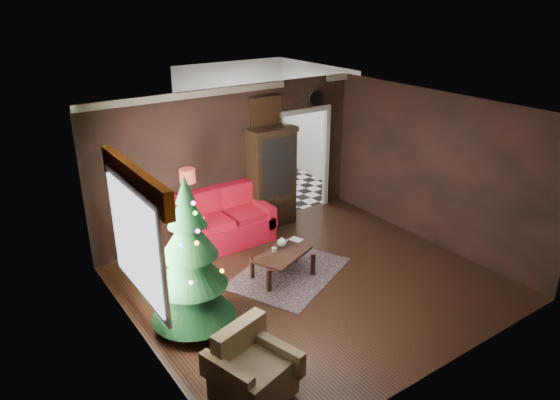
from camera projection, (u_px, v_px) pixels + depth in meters
floor at (312, 283)px, 8.27m from camera, size 5.50×5.50×0.00m
ceiling at (316, 112)px, 7.21m from camera, size 5.50×5.50×0.00m
wall_back at (232, 161)px, 9.64m from camera, size 5.50×0.00×5.50m
wall_front at (450, 273)px, 5.84m from camera, size 5.50×0.00×5.50m
wall_left at (138, 253)px, 6.29m from camera, size 0.00×5.50×5.50m
wall_right at (434, 170)px, 9.19m from camera, size 0.00×5.50×5.50m
doorway at (303, 163)px, 10.67m from camera, size 1.10×0.10×2.10m
left_window at (135, 242)px, 6.44m from camera, size 0.05×1.60×1.40m
valance at (134, 180)px, 6.17m from camera, size 0.12×2.10×0.35m
kitchen_floor at (264, 188)px, 12.21m from camera, size 3.00×3.00×0.00m
kitchen_window at (231, 107)px, 12.66m from camera, size 0.70×0.06×0.70m
rug at (289, 273)px, 8.56m from camera, size 2.34×2.08×0.01m
loveseat at (227, 218)px, 9.43m from camera, size 1.70×0.90×1.00m
curio_cabinet at (271, 179)px, 10.03m from camera, size 0.90×0.45×1.90m
floor_lamp at (190, 217)px, 8.65m from camera, size 0.38×0.38×1.72m
christmas_tree at (190, 260)px, 6.83m from camera, size 1.36×1.36×2.25m
armchair at (253, 367)px, 5.76m from camera, size 0.98×0.98×0.81m
coffee_table at (283, 265)px, 8.38m from camera, size 1.10×0.89×0.43m
teapot at (282, 242)px, 8.47m from camera, size 0.22×0.22×0.16m
cup_a at (274, 249)px, 8.34m from camera, size 0.08×0.08×0.06m
cup_b at (274, 249)px, 8.34m from camera, size 0.10×0.10×0.06m
book at (293, 236)px, 8.63m from camera, size 0.15×0.06×0.21m
wall_clock at (316, 98)px, 10.26m from camera, size 0.32×0.32×0.06m
painting at (266, 112)px, 9.68m from camera, size 0.62×0.05×0.52m
kitchen_counter at (238, 158)px, 12.95m from camera, size 1.80×0.60×0.90m
kitchen_table at (260, 180)px, 11.68m from camera, size 0.70×0.70×0.75m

